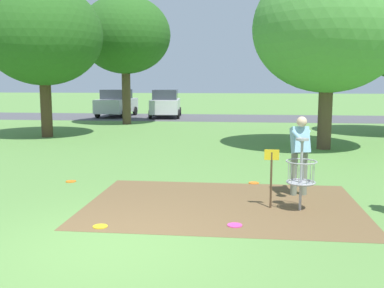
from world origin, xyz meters
TOP-DOWN VIEW (x-y plane):
  - ground_plane at (0.00, 0.00)m, footprint 160.00×160.00m
  - dirt_tee_pad at (1.58, 2.46)m, footprint 5.40×3.77m
  - disc_golf_basket at (3.00, 2.25)m, footprint 0.98×0.58m
  - player_throwing at (3.17, 3.40)m, footprint 0.43×1.16m
  - frisbee_near_basket at (2.24, 4.42)m, footprint 0.25×0.25m
  - frisbee_by_tee at (-2.21, 4.07)m, footprint 0.25×0.25m
  - frisbee_mid_grass at (-0.42, 0.85)m, footprint 0.25×0.25m
  - frisbee_far_left at (1.84, 1.18)m, footprint 0.26×0.26m
  - tree_near_left at (-6.57, 12.40)m, footprint 5.05×5.05m
  - tree_mid_center at (-4.59, 18.46)m, footprint 5.02×5.02m
  - tree_mid_right at (4.87, 10.21)m, footprint 5.30×5.30m
  - parking_lot_strip at (0.00, 23.30)m, footprint 36.00×6.00m
  - parked_car_leftmost at (-6.65, 23.66)m, footprint 2.15×4.29m
  - parked_car_center_left at (-3.23, 23.45)m, footprint 2.29×4.36m

SIDE VIEW (x-z plane):
  - ground_plane at x=0.00m, z-range 0.00..0.00m
  - parking_lot_strip at x=0.00m, z-range 0.00..0.01m
  - dirt_tee_pad at x=1.58m, z-range 0.00..0.01m
  - frisbee_near_basket at x=2.24m, z-range 0.00..0.02m
  - frisbee_by_tee at x=-2.21m, z-range 0.00..0.02m
  - frisbee_mid_grass at x=-0.42m, z-range 0.00..0.02m
  - frisbee_far_left at x=1.84m, z-range 0.00..0.02m
  - disc_golf_basket at x=3.00m, z-range 0.06..1.45m
  - parked_car_leftmost at x=-6.65m, z-range 0.00..1.84m
  - parked_car_center_left at x=-3.23m, z-range 0.00..1.84m
  - player_throwing at x=3.17m, z-range 0.13..1.84m
  - tree_mid_right at x=4.87m, z-range 1.00..7.52m
  - tree_near_left at x=-6.57m, z-range 1.10..7.63m
  - tree_mid_center at x=-4.59m, z-range 1.39..8.47m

